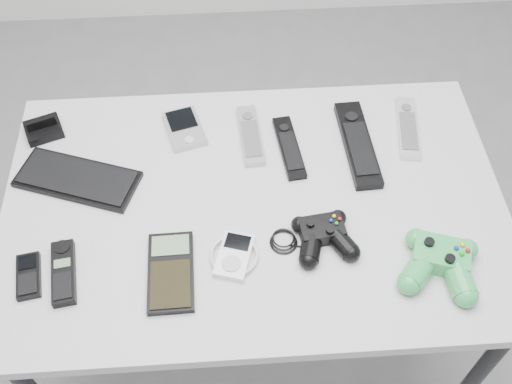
{
  "coord_description": "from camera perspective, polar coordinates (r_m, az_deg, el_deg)",
  "views": [
    {
      "loc": [
        -0.04,
        -0.73,
        1.8
      ],
      "look_at": [
        0.01,
        0.06,
        0.76
      ],
      "focal_mm": 42.0,
      "sensor_mm": 36.0,
      "label": 1
    }
  ],
  "objects": [
    {
      "name": "desk",
      "position": [
        1.37,
        -0.17,
        -2.6
      ],
      "size": [
        1.11,
        0.71,
        0.74
      ],
      "color": "#A6A6A9",
      "rests_on": "floor"
    },
    {
      "name": "dock_bracket",
      "position": [
        1.52,
        -19.68,
        5.92
      ],
      "size": [
        0.1,
        0.1,
        0.05
      ],
      "primitive_type": "cube",
      "rotation": [
        0.0,
        0.0,
        0.36
      ],
      "color": "black",
      "rests_on": "desk"
    },
    {
      "name": "calculator",
      "position": [
        1.22,
        -8.12,
        -7.53
      ],
      "size": [
        0.09,
        0.18,
        0.02
      ],
      "primitive_type": "cube",
      "rotation": [
        0.0,
        0.0,
        0.02
      ],
      "color": "black",
      "rests_on": "desk"
    },
    {
      "name": "mobile_phone",
      "position": [
        1.29,
        -20.85,
        -7.46
      ],
      "size": [
        0.06,
        0.11,
        0.02
      ],
      "primitive_type": "cube",
      "rotation": [
        0.0,
        0.0,
        0.17
      ],
      "color": "black",
      "rests_on": "desk"
    },
    {
      "name": "controller_black",
      "position": [
        1.25,
        6.45,
        -4.05
      ],
      "size": [
        0.24,
        0.17,
        0.04
      ],
      "primitive_type": null,
      "rotation": [
        0.0,
        0.0,
        0.13
      ],
      "color": "black",
      "rests_on": "desk"
    },
    {
      "name": "floor",
      "position": [
        1.95,
        -0.33,
        -15.08
      ],
      "size": [
        3.5,
        3.5,
        0.0
      ],
      "primitive_type": "plane",
      "color": "slate",
      "rests_on": "ground"
    },
    {
      "name": "pda",
      "position": [
        1.46,
        -6.84,
        6.05
      ],
      "size": [
        0.11,
        0.14,
        0.02
      ],
      "primitive_type": "cube",
      "rotation": [
        0.0,
        0.0,
        0.27
      ],
      "color": "#A3A4AA",
      "rests_on": "desk"
    },
    {
      "name": "pda_keyboard",
      "position": [
        1.41,
        -16.65,
        1.22
      ],
      "size": [
        0.29,
        0.2,
        0.02
      ],
      "primitive_type": "cube",
      "rotation": [
        0.0,
        0.0,
        -0.35
      ],
      "color": "black",
      "rests_on": "desk"
    },
    {
      "name": "remote_black_b",
      "position": [
        1.43,
        9.67,
        4.59
      ],
      "size": [
        0.07,
        0.26,
        0.02
      ],
      "primitive_type": "cube",
      "rotation": [
        0.0,
        0.0,
        0.05
      ],
      "color": "black",
      "rests_on": "desk"
    },
    {
      "name": "cordless_handset",
      "position": [
        1.27,
        -17.87,
        -7.3
      ],
      "size": [
        0.07,
        0.15,
        0.02
      ],
      "primitive_type": "cube",
      "rotation": [
        0.0,
        0.0,
        0.14
      ],
      "color": "black",
      "rests_on": "desk"
    },
    {
      "name": "remote_silver_b",
      "position": [
        1.49,
        14.23,
        6.0
      ],
      "size": [
        0.07,
        0.2,
        0.02
      ],
      "primitive_type": "cube",
      "rotation": [
        0.0,
        0.0,
        -0.14
      ],
      "color": "silver",
      "rests_on": "desk"
    },
    {
      "name": "remote_silver_a",
      "position": [
        1.43,
        -0.54,
        5.46
      ],
      "size": [
        0.06,
        0.19,
        0.02
      ],
      "primitive_type": "cube",
      "rotation": [
        0.0,
        0.0,
        0.07
      ],
      "color": "#A3A4AA",
      "rests_on": "desk"
    },
    {
      "name": "controller_green",
      "position": [
        1.26,
        17.16,
        -6.32
      ],
      "size": [
        0.2,
        0.21,
        0.05
      ],
      "primitive_type": null,
      "rotation": [
        0.0,
        0.0,
        -0.32
      ],
      "color": "green",
      "rests_on": "desk"
    },
    {
      "name": "mp3_player",
      "position": [
        1.23,
        -2.09,
        -6.06
      ],
      "size": [
        0.13,
        0.13,
        0.02
      ],
      "primitive_type": "cube",
      "rotation": [
        0.0,
        0.0,
        -0.29
      ],
      "color": "white",
      "rests_on": "desk"
    },
    {
      "name": "remote_black_a",
      "position": [
        1.41,
        3.17,
        4.3
      ],
      "size": [
        0.06,
        0.19,
        0.02
      ],
      "primitive_type": "cube",
      "rotation": [
        0.0,
        0.0,
        0.12
      ],
      "color": "black",
      "rests_on": "desk"
    }
  ]
}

